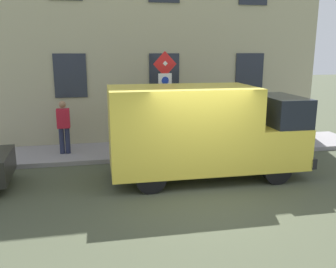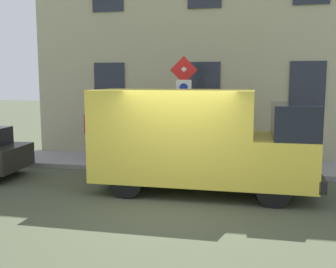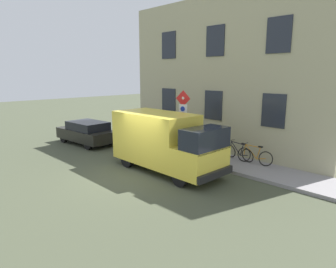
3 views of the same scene
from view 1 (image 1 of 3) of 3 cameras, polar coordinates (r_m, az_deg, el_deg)
ground_plane at (r=8.83m, az=5.73°, el=-9.61°), size 80.00×80.00×0.00m
sidewalk_slab at (r=12.48m, az=0.34°, el=-2.35°), size 2.17×14.00×0.14m
building_facade at (r=13.45m, az=-0.93°, el=15.77°), size 0.75×12.00×8.04m
sign_post_stacked at (r=11.17m, az=-0.52°, el=7.26°), size 0.20×0.55×3.15m
delivery_van at (r=9.64m, az=5.68°, el=0.68°), size 2.06×5.35×2.50m
bicycle_orange at (r=13.69m, az=11.44°, el=0.68°), size 0.46×1.72×0.89m
bicycle_black at (r=13.39m, az=8.11°, el=0.53°), size 0.49×1.72×0.89m
pedestrian at (r=11.94m, az=-16.35°, el=1.33°), size 0.26×0.40×1.72m
litter_bin at (r=11.58m, az=-0.80°, el=-0.93°), size 0.44×0.44×0.90m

